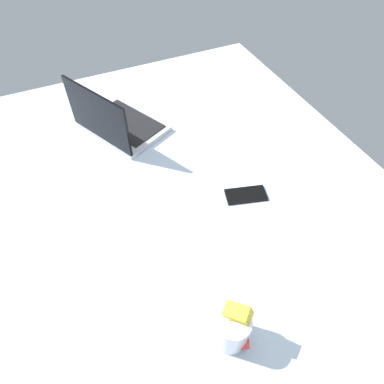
{
  "coord_description": "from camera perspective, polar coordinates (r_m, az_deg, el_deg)",
  "views": [
    {
      "loc": [
        -70.13,
        31.46,
        109.16
      ],
      "look_at": [
        -3.31,
        1.18,
        24.0
      ],
      "focal_mm": 32.34,
      "sensor_mm": 36.0,
      "label": 1
    }
  ],
  "objects": [
    {
      "name": "bed_mattress",
      "position": [
        1.26,
        -0.13,
        -3.24
      ],
      "size": [
        180.0,
        140.0,
        18.0
      ],
      "primitive_type": "cube",
      "color": "silver",
      "rests_on": "ground"
    },
    {
      "name": "laptop",
      "position": [
        1.44,
        -12.3,
        11.05
      ],
      "size": [
        39.76,
        35.19,
        23.0
      ],
      "rotation": [
        0.0,
        0.0,
        0.46
      ],
      "color": "#B7BABC",
      "rests_on": "bed_mattress"
    },
    {
      "name": "cell_phone",
      "position": [
        1.2,
        8.87,
        -0.47
      ],
      "size": [
        10.31,
        15.31,
        0.8
      ],
      "primitive_type": "cube",
      "rotation": [
        0.0,
        0.0,
        6.01
      ],
      "color": "black",
      "rests_on": "bed_mattress"
    },
    {
      "name": "snack_cup",
      "position": [
        0.91,
        6.76,
        -21.3
      ],
      "size": [
        9.96,
        10.02,
        14.5
      ],
      "color": "silver",
      "rests_on": "bed_mattress"
    }
  ]
}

